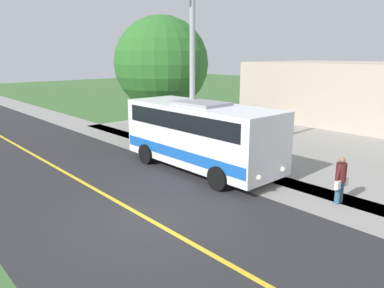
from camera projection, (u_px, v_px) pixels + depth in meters
ground_plane at (149, 219)px, 10.94m from camera, size 120.00×120.00×0.00m
road_surface at (149, 219)px, 10.94m from camera, size 8.00×100.00×0.01m
sidewalk at (257, 180)px, 14.31m from camera, size 2.40×100.00×0.01m
road_centre_line at (149, 219)px, 10.93m from camera, size 0.16×100.00×0.00m
shuttle_bus_front at (201, 133)px, 15.37m from camera, size 2.80×7.35×2.91m
pedestrian_with_bags at (341, 179)px, 11.95m from camera, size 0.72×0.34×1.59m
street_light_pole at (190, 60)px, 15.61m from camera, size 1.97×0.24×8.35m
tree_curbside at (161, 64)px, 21.18m from camera, size 5.43×5.43×7.00m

